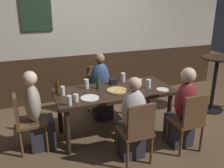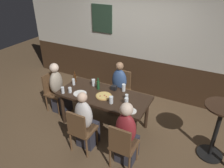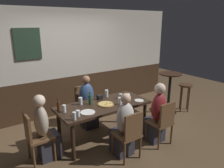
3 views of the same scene
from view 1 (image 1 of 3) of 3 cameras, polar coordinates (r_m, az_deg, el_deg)
ground_plane at (r=4.15m, az=0.46°, el=-11.00°), size 12.00×12.00×0.00m
wall_back at (r=5.20m, az=-6.18°, el=10.56°), size 6.40×0.13×2.60m
dining_table at (r=3.85m, az=0.49°, el=-2.56°), size 1.81×0.81×0.74m
chair_right_near at (r=3.64m, az=17.18°, el=-7.69°), size 0.40×0.40×0.88m
chair_mid_far at (r=4.63m, az=-3.14°, el=-0.82°), size 0.40×0.40×0.88m
chair_mid_near at (r=3.25m, az=5.74°, el=-10.28°), size 0.40×0.40×0.88m
chair_head_west at (r=3.70m, az=-19.13°, el=-7.42°), size 0.40×0.40×0.88m
person_right_near at (r=3.74m, az=15.73°, el=-6.46°), size 0.34×0.37×1.20m
person_mid_far at (r=4.49m, az=-2.52°, el=-1.59°), size 0.34×0.37×1.17m
person_mid_near at (r=3.38m, az=4.52°, el=-9.18°), size 0.34×0.37×1.16m
person_head_west at (r=3.70m, az=-16.62°, el=-7.15°), size 0.37×0.34×1.17m
pizza at (r=3.78m, az=1.14°, el=-1.44°), size 0.31×0.31×0.03m
pint_glass_stout at (r=4.04m, az=6.33°, el=0.32°), size 0.07×0.07×0.11m
tumbler_short at (r=3.43m, az=-8.22°, el=-3.25°), size 0.07×0.07×0.11m
highball_clear at (r=3.33m, az=-9.71°, el=-3.87°), size 0.06×0.06×0.14m
pint_glass_pale at (r=3.93m, az=8.31°, el=-0.04°), size 0.07×0.07×0.14m
beer_glass_half at (r=3.74m, az=5.27°, el=-0.99°), size 0.08×0.08×0.14m
tumbler_water at (r=3.90m, az=-5.85°, el=-0.11°), size 0.07×0.07×0.15m
beer_glass_tall at (r=3.68m, az=-11.17°, el=-1.69°), size 0.06×0.06×0.14m
pint_glass_amber at (r=4.18m, az=2.52°, el=1.38°), size 0.08×0.08×0.15m
beer_bottle_green at (r=3.85m, az=-3.20°, el=0.32°), size 0.06×0.06×0.25m
beer_bottle_brown at (r=3.77m, az=-12.37°, el=-0.64°), size 0.06×0.06×0.24m
plate_white_large at (r=3.53m, az=-5.09°, el=-3.19°), size 0.26×0.26×0.01m
plate_white_small at (r=3.90m, az=11.45°, el=-1.26°), size 0.18×0.18×0.01m
condiment_caddy at (r=4.07m, az=0.27°, el=0.62°), size 0.11×0.09×0.09m
side_bar_table at (r=5.06m, az=22.37°, el=0.89°), size 0.56×0.56×1.05m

